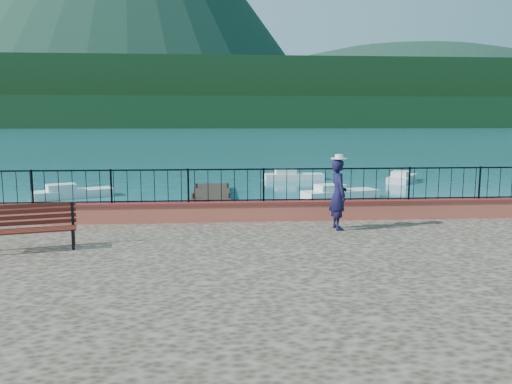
{
  "coord_description": "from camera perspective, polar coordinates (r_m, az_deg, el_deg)",
  "views": [
    {
      "loc": [
        -1.64,
        -10.77,
        4.13
      ],
      "look_at": [
        -0.66,
        2.0,
        2.3
      ],
      "focal_mm": 35.0,
      "sensor_mm": 36.0,
      "label": 1
    }
  ],
  "objects": [
    {
      "name": "boat_3",
      "position": [
        28.86,
        -20.14,
        0.2
      ],
      "size": [
        4.27,
        3.03,
        0.8
      ],
      "primitive_type": "cube",
      "rotation": [
        0.0,
        0.0,
        0.47
      ],
      "color": "silver",
      "rests_on": "ground"
    },
    {
      "name": "ground",
      "position": [
        11.65,
        4.07,
        -12.65
      ],
      "size": [
        2000.0,
        2000.0,
        0.0
      ],
      "primitive_type": "plane",
      "color": "#19596B",
      "rests_on": "ground"
    },
    {
      "name": "boat_1",
      "position": [
        21.11,
        15.45,
        -2.35
      ],
      "size": [
        3.96,
        1.5,
        0.8
      ],
      "primitive_type": "cube",
      "rotation": [
        0.0,
        0.0,
        -0.05
      ],
      "color": "silver",
      "rests_on": "ground"
    },
    {
      "name": "far_forest",
      "position": [
        310.81,
        -4.14,
        8.99
      ],
      "size": [
        900.0,
        60.0,
        18.0
      ],
      "primitive_type": "cube",
      "color": "black",
      "rests_on": "ground"
    },
    {
      "name": "boat_4",
      "position": [
        35.41,
        4.38,
        2.05
      ],
      "size": [
        4.11,
        1.35,
        0.8
      ],
      "primitive_type": "cube",
      "rotation": [
        0.0,
        0.0,
        0.01
      ],
      "color": "silver",
      "rests_on": "ground"
    },
    {
      "name": "parapet",
      "position": [
        14.8,
        2.03,
        -2.15
      ],
      "size": [
        28.0,
        0.46,
        0.58
      ],
      "primitive_type": "cube",
      "color": "#BD5144",
      "rests_on": "promenade"
    },
    {
      "name": "boat_5",
      "position": [
        35.61,
        16.36,
        1.78
      ],
      "size": [
        3.14,
        3.93,
        0.8
      ],
      "primitive_type": "cube",
      "rotation": [
        0.0,
        0.0,
        1.01
      ],
      "color": "silver",
      "rests_on": "ground"
    },
    {
      "name": "railing",
      "position": [
        14.68,
        2.04,
        0.79
      ],
      "size": [
        27.0,
        0.05,
        0.95
      ],
      "primitive_type": "cube",
      "color": "black",
      "rests_on": "parapet"
    },
    {
      "name": "foothills",
      "position": [
        371.2,
        -4.21,
        10.85
      ],
      "size": [
        900.0,
        120.0,
        44.0
      ],
      "primitive_type": "cube",
      "color": "black",
      "rests_on": "ground"
    },
    {
      "name": "boat_0",
      "position": [
        20.42,
        -7.24,
        -2.46
      ],
      "size": [
        4.3,
        3.39,
        0.8
      ],
      "primitive_type": "cube",
      "rotation": [
        0.0,
        0.0,
        0.57
      ],
      "color": "silver",
      "rests_on": "ground"
    },
    {
      "name": "park_bench",
      "position": [
        12.51,
        -24.07,
        -4.67
      ],
      "size": [
        1.95,
        1.04,
        1.03
      ],
      "rotation": [
        0.0,
        0.0,
        0.24
      ],
      "color": "black",
      "rests_on": "promenade"
    },
    {
      "name": "dock",
      "position": [
        23.12,
        -5.23,
        -1.82
      ],
      "size": [
        2.0,
        16.0,
        0.3
      ],
      "primitive_type": "cube",
      "color": "#2D231C",
      "rests_on": "ground"
    },
    {
      "name": "companion_hill",
      "position": [
        612.3,
        16.97,
        7.38
      ],
      "size": [
        448.0,
        384.0,
        180.0
      ],
      "primitive_type": "ellipsoid",
      "color": "#142D23",
      "rests_on": "ground"
    },
    {
      "name": "person",
      "position": [
        13.66,
        9.38,
        -0.26
      ],
      "size": [
        0.51,
        0.74,
        1.92
      ],
      "primitive_type": "imported",
      "rotation": [
        0.0,
        0.0,
        1.65
      ],
      "color": "black",
      "rests_on": "promenade"
    },
    {
      "name": "boat_2",
      "position": [
        27.26,
        9.63,
        0.14
      ],
      "size": [
        4.38,
        2.45,
        0.8
      ],
      "primitive_type": "cube",
      "rotation": [
        0.0,
        0.0,
        0.29
      ],
      "color": "silver",
      "rests_on": "ground"
    },
    {
      "name": "hat",
      "position": [
        13.55,
        9.48,
        4.01
      ],
      "size": [
        0.44,
        0.44,
        0.12
      ],
      "primitive_type": "cylinder",
      "color": "silver",
      "rests_on": "person"
    }
  ]
}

